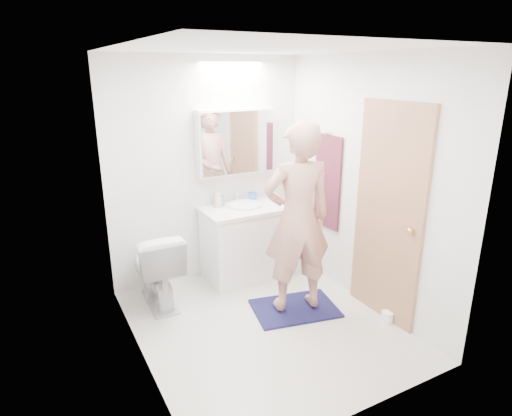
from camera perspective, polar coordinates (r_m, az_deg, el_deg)
floor at (r=4.15m, az=1.07°, el=-14.99°), size 2.50×2.50×0.00m
ceiling at (r=3.50m, az=1.31°, el=20.27°), size 2.50×2.50×0.00m
wall_back at (r=4.74m, az=-6.32°, el=4.89°), size 2.50×0.00×2.50m
wall_front at (r=2.70m, az=14.46°, el=-5.68°), size 2.50×0.00×2.50m
wall_left at (r=3.27m, az=-15.84°, el=-1.60°), size 0.00×2.50×2.50m
wall_right at (r=4.28m, az=14.12°, el=3.06°), size 0.00×2.50×2.50m
vanity_cabinet at (r=4.86m, az=-1.33°, el=-4.71°), size 0.90×0.55×0.78m
countertop at (r=4.72m, az=-1.36°, el=-0.11°), size 0.95×0.58×0.04m
sink_basin at (r=4.73m, az=-1.53°, el=0.40°), size 0.36×0.36×0.03m
faucet at (r=4.88m, az=-2.55°, el=1.71°), size 0.02×0.02×0.16m
medicine_cabinet at (r=4.73m, az=-2.70°, el=8.66°), size 0.88×0.14×0.70m
mirror_panel at (r=4.67m, az=-2.29°, el=8.54°), size 0.84×0.01×0.66m
toilet at (r=4.42m, az=-12.94°, el=-7.58°), size 0.46×0.78×0.78m
bath_rug at (r=4.38m, az=5.11°, el=-12.98°), size 0.90×0.70×0.02m
person at (r=3.99m, az=5.47°, el=-1.42°), size 0.73×0.55×1.79m
door at (r=4.08m, az=16.98°, el=-0.83°), size 0.04×0.80×2.00m
door_knob at (r=3.88m, az=19.60°, el=-2.85°), size 0.06×0.06×0.06m
towel at (r=4.70m, az=9.35°, el=3.39°), size 0.02×0.42×1.00m
towel_hook at (r=4.59m, az=9.54°, el=9.67°), size 0.07×0.02×0.02m
soap_bottle_a at (r=4.70m, az=-5.02°, el=1.39°), size 0.09×0.09×0.21m
soap_bottle_b at (r=4.75m, az=-4.72°, el=1.26°), size 0.09×0.09×0.16m
toothbrush_cup at (r=4.91m, az=-0.44°, el=1.46°), size 0.13×0.13×0.10m
toilet_paper_roll at (r=4.34m, az=16.84°, el=-13.52°), size 0.11×0.11×0.10m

